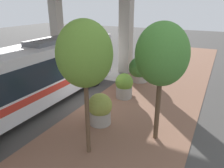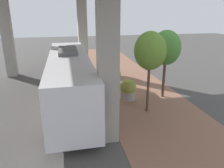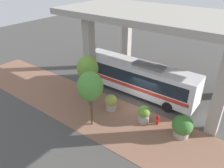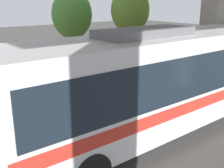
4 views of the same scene
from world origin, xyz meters
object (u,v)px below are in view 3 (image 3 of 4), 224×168
bus (137,76)px  street_tree_far (88,69)px  planter_front (111,102)px  street_tree_near (90,87)px  planter_back (182,127)px  planter_middle (144,114)px  fire_hydrant (158,120)px

bus → street_tree_far: size_ratio=2.47×
bus → street_tree_far: (-4.68, 2.35, 1.92)m
planter_front → street_tree_near: street_tree_near is taller
planter_front → planter_back: 6.58m
bus → planter_middle: 4.97m
fire_hydrant → planter_back: 2.18m
bus → planter_back: bus is taller
planter_back → street_tree_near: bearing=115.7°
planter_front → street_tree_far: street_tree_far is taller
planter_front → planter_middle: 3.32m
fire_hydrant → planter_front: bearing=97.7°
fire_hydrant → planter_middle: bearing=107.6°
planter_back → street_tree_near: size_ratio=0.38×
street_tree_far → fire_hydrant: bearing=-79.0°
bus → planter_back: 7.29m
planter_front → street_tree_far: 3.76m
street_tree_near → street_tree_far: size_ratio=0.97×
planter_middle → street_tree_near: size_ratio=0.32×
planter_middle → street_tree_near: 5.24m
fire_hydrant → planter_front: (-0.60, 4.44, 0.31)m
fire_hydrant → street_tree_near: size_ratio=0.19×
planter_back → street_tree_far: 9.18m
bus → planter_front: size_ratio=8.04×
bus → planter_front: bearing=175.8°
fire_hydrant → planter_back: (-0.16, -2.13, 0.44)m
planter_middle → planter_back: planter_back is taller
bus → street_tree_near: bearing=177.9°
planter_back → street_tree_far: street_tree_far is taller
fire_hydrant → street_tree_near: (-3.29, 4.39, 3.16)m
planter_front → planter_middle: size_ratio=1.00×
planter_front → street_tree_near: (-2.70, -0.04, 2.85)m
bus → planter_middle: size_ratio=8.04×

